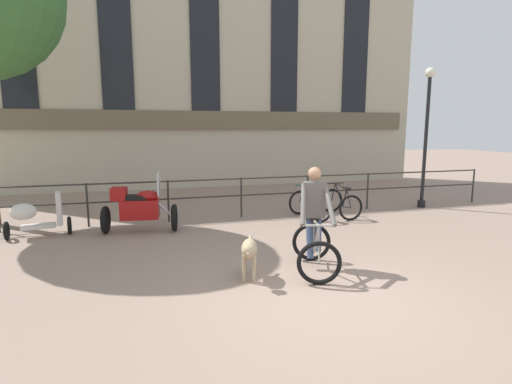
{
  "coord_description": "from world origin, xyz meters",
  "views": [
    {
      "loc": [
        -2.49,
        -4.79,
        2.36
      ],
      "look_at": [
        -0.27,
        2.86,
        1.05
      ],
      "focal_mm": 28.0,
      "sensor_mm": 36.0,
      "label": 1
    }
  ],
  "objects": [
    {
      "name": "cyclist_with_bike",
      "position": [
        0.22,
        1.09,
        0.76
      ],
      "size": [
        1.01,
        1.32,
        1.7
      ],
      "rotation": [
        0.0,
        0.0,
        -0.31
      ],
      "color": "black",
      "rests_on": "ground_plane"
    },
    {
      "name": "parked_bicycle_near_lamp",
      "position": [
        1.68,
        4.54,
        0.36
      ],
      "size": [
        0.82,
        1.2,
        0.86
      ],
      "rotation": [
        0.0,
        0.0,
        3.3
      ],
      "color": "black",
      "rests_on": "ground_plane"
    },
    {
      "name": "dog",
      "position": [
        -0.94,
        0.95,
        0.46
      ],
      "size": [
        0.39,
        0.86,
        0.65
      ],
      "rotation": [
        0.0,
        0.0,
        -0.3
      ],
      "color": "tan",
      "rests_on": "ground_plane"
    },
    {
      "name": "canal_railing",
      "position": [
        -0.0,
        5.2,
        0.71
      ],
      "size": [
        15.05,
        0.05,
        1.05
      ],
      "color": "#2D2B28",
      "rests_on": "ground_plane"
    },
    {
      "name": "building_facade",
      "position": [
        0.0,
        10.99,
        5.09
      ],
      "size": [
        18.0,
        0.72,
        10.23
      ],
      "color": "#BCB299",
      "rests_on": "ground_plane"
    },
    {
      "name": "ground_plane",
      "position": [
        0.0,
        0.0,
        0.0
      ],
      "size": [
        60.0,
        60.0,
        0.0
      ],
      "primitive_type": "plane",
      "color": "gray"
    },
    {
      "name": "parked_bicycle_mid_left",
      "position": [
        2.55,
        4.54,
        0.36
      ],
      "size": [
        0.67,
        1.11,
        0.86
      ],
      "rotation": [
        0.0,
        0.0,
        3.15
      ],
      "color": "black",
      "rests_on": "ground_plane"
    },
    {
      "name": "parked_motorcycle",
      "position": [
        -2.57,
        4.35,
        0.56
      ],
      "size": [
        1.7,
        0.84,
        1.35
      ],
      "rotation": [
        0.0,
        0.0,
        1.43
      ],
      "color": "black",
      "rests_on": "ground_plane"
    },
    {
      "name": "street_lamp",
      "position": [
        5.45,
        4.99,
        2.25
      ],
      "size": [
        0.28,
        0.28,
        4.0
      ],
      "color": "black",
      "rests_on": "ground_plane"
    },
    {
      "name": "parked_scooter",
      "position": [
        -4.71,
        4.52,
        0.46
      ],
      "size": [
        1.32,
        0.57,
        0.96
      ],
      "rotation": [
        0.0,
        0.0,
        1.71
      ],
      "color": "black",
      "rests_on": "ground_plane"
    }
  ]
}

